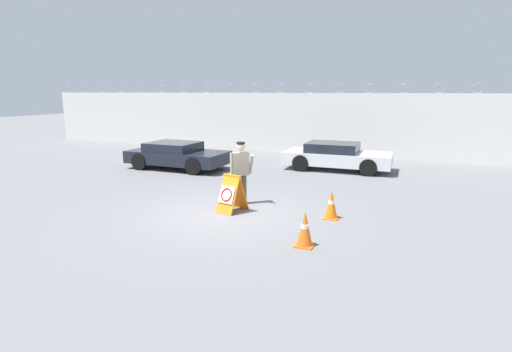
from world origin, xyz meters
TOP-DOWN VIEW (x-y plane):
  - ground_plane at (0.00, 0.00)m, footprint 90.00×90.00m
  - perimeter_wall at (-0.00, 11.15)m, footprint 36.00×0.30m
  - barricade_sign at (0.13, 0.20)m, footprint 0.73×0.91m
  - security_guard at (0.06, 0.98)m, footprint 0.68×0.49m
  - traffic_cone_near at (2.81, 0.65)m, footprint 0.38×0.38m
  - traffic_cone_mid at (2.70, -1.46)m, footprint 0.40×0.40m
  - parked_car_front_coupe at (-4.80, 4.91)m, footprint 4.27×2.01m
  - parked_car_rear_sedan at (1.54, 7.29)m, footprint 4.44×2.01m

SIDE VIEW (x-z plane):
  - ground_plane at x=0.00m, z-range 0.00..0.00m
  - traffic_cone_near at x=2.81m, z-range 0.00..0.76m
  - traffic_cone_mid at x=2.70m, z-range 0.00..0.77m
  - barricade_sign at x=0.13m, z-range -0.01..1.03m
  - parked_car_front_coupe at x=-4.80m, z-range 0.03..1.15m
  - parked_car_rear_sedan at x=1.54m, z-range 0.02..1.16m
  - security_guard at x=0.06m, z-range 0.12..1.95m
  - perimeter_wall at x=0.00m, z-range -0.22..3.40m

